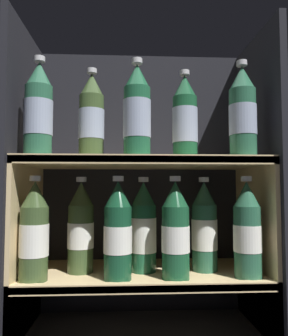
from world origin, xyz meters
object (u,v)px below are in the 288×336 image
at_px(bottle_upper_front_0, 38,112).
at_px(bottle_lower_front_1, 118,232).
at_px(bottle_upper_front_1, 137,113).
at_px(bottle_upper_back_0, 91,119).
at_px(bottle_upper_back_1, 185,120).
at_px(bottle_lower_front_0, 34,233).
at_px(bottle_lower_front_2, 175,232).
at_px(bottle_lower_back_2, 204,228).
at_px(bottle_lower_front_3, 247,232).
at_px(bottle_lower_back_1, 145,229).
at_px(bottle_upper_front_2, 243,114).
at_px(bottle_lower_back_0, 81,229).

distance_m(bottle_upper_front_0, bottle_lower_front_1, 0.39).
relative_size(bottle_upper_front_1, bottle_upper_back_0, 1.00).
bearing_deg(bottle_upper_back_1, bottle_lower_front_1, -157.13).
bearing_deg(bottle_lower_front_0, bottle_lower_front_2, -0.00).
relative_size(bottle_lower_front_2, bottle_lower_back_2, 1.00).
relative_size(bottle_upper_back_0, bottle_lower_front_3, 1.00).
bearing_deg(bottle_lower_front_1, bottle_lower_front_2, 0.00).
bearing_deg(bottle_upper_back_0, bottle_upper_back_1, 0.00).
height_order(bottle_lower_front_0, bottle_lower_back_1, same).
distance_m(bottle_lower_front_3, bottle_lower_back_1, 0.29).
bearing_deg(bottle_lower_front_2, bottle_lower_back_1, 132.81).
xyz_separation_m(bottle_lower_front_2, bottle_lower_back_2, (0.10, 0.08, -0.00)).
xyz_separation_m(bottle_upper_front_2, bottle_upper_back_1, (-0.15, 0.08, -0.00)).
xyz_separation_m(bottle_upper_front_1, bottle_upper_front_2, (0.30, 0.00, 0.00)).
xyz_separation_m(bottle_upper_back_0, bottle_upper_back_1, (0.28, 0.00, -0.00)).
xyz_separation_m(bottle_lower_back_0, bottle_lower_back_1, (0.19, 0.00, -0.00)).
bearing_deg(bottle_lower_back_0, bottle_upper_front_1, -27.48).
bearing_deg(bottle_upper_back_1, bottle_lower_front_0, -168.69).
bearing_deg(bottle_upper_back_0, bottle_lower_back_2, 0.00).
relative_size(bottle_upper_front_2, bottle_upper_back_0, 1.00).
relative_size(bottle_lower_front_1, bottle_lower_front_2, 1.00).
distance_m(bottle_upper_front_2, bottle_lower_front_2, 0.38).
bearing_deg(bottle_lower_front_1, bottle_lower_back_1, 47.19).
distance_m(bottle_upper_front_1, bottle_lower_front_2, 0.34).
xyz_separation_m(bottle_lower_front_0, bottle_lower_back_2, (0.48, 0.08, -0.00)).
xyz_separation_m(bottle_lower_front_2, bottle_lower_back_1, (-0.08, 0.08, -0.00)).
bearing_deg(bottle_upper_back_1, bottle_lower_front_3, -28.49).
distance_m(bottle_upper_front_1, bottle_lower_front_0, 0.43).
height_order(bottle_upper_front_0, bottle_lower_front_0, bottle_upper_front_0).
bearing_deg(bottle_lower_back_1, bottle_upper_back_0, 180.00).
distance_m(bottle_lower_front_0, bottle_lower_front_1, 0.22).
bearing_deg(bottle_lower_back_1, bottle_upper_front_1, -107.73).
bearing_deg(bottle_lower_back_2, bottle_lower_front_3, -40.28).
xyz_separation_m(bottle_upper_back_1, bottle_lower_front_3, (0.16, -0.08, -0.33)).
height_order(bottle_lower_front_1, bottle_lower_back_1, same).
height_order(bottle_upper_front_1, bottle_lower_back_1, bottle_upper_front_1).
bearing_deg(bottle_lower_back_0, bottle_lower_back_2, 0.00).
height_order(bottle_upper_front_0, bottle_lower_front_3, bottle_upper_front_0).
distance_m(bottle_upper_back_0, bottle_lower_front_3, 0.56).
bearing_deg(bottle_upper_front_1, bottle_upper_front_0, 180.00).
height_order(bottle_upper_front_0, bottle_lower_front_2, bottle_upper_front_0).
height_order(bottle_lower_front_3, bottle_lower_back_1, same).
bearing_deg(bottle_upper_front_0, bottle_upper_back_1, 11.43).
relative_size(bottle_upper_front_2, bottle_lower_back_2, 1.00).
bearing_deg(bottle_lower_front_1, bottle_upper_front_0, 180.00).
distance_m(bottle_lower_front_0, bottle_lower_back_0, 0.14).
bearing_deg(bottle_lower_front_1, bottle_upper_front_2, 0.00).
distance_m(bottle_upper_front_0, bottle_upper_back_1, 0.43).
height_order(bottle_upper_front_1, bottle_lower_back_2, bottle_upper_front_1).
xyz_separation_m(bottle_lower_front_2, bottle_lower_front_3, (0.20, 0.00, -0.00)).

